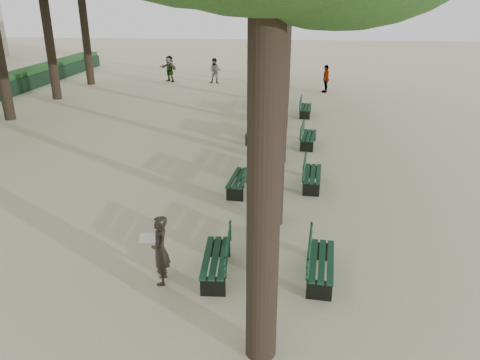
# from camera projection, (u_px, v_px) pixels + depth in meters

# --- Properties ---
(ground) EXTENTS (120.00, 120.00, 0.00)m
(ground) POSITION_uv_depth(u_px,v_px,m) (197.00, 281.00, 10.07)
(ground) COLOR beige
(ground) RESTS_ON ground
(bench_left_0) EXTENTS (0.69, 1.83, 0.92)m
(bench_left_0) POSITION_uv_depth(u_px,v_px,m) (216.00, 264.00, 10.21)
(bench_left_0) COLOR black
(bench_left_0) RESTS_ON ground
(bench_left_1) EXTENTS (0.73, 1.84, 0.92)m
(bench_left_1) POSITION_uv_depth(u_px,v_px,m) (240.00, 183.00, 14.64)
(bench_left_1) COLOR black
(bench_left_1) RESTS_ON ground
(bench_left_2) EXTENTS (0.65, 1.82, 0.92)m
(bench_left_2) POSITION_uv_depth(u_px,v_px,m) (254.00, 134.00, 19.77)
(bench_left_2) COLOR black
(bench_left_2) RESTS_ON ground
(bench_left_3) EXTENTS (0.68, 1.83, 0.92)m
(bench_left_3) POSITION_uv_depth(u_px,v_px,m) (261.00, 110.00, 24.02)
(bench_left_3) COLOR black
(bench_left_3) RESTS_ON ground
(bench_right_0) EXTENTS (0.72, 1.84, 0.92)m
(bench_right_0) POSITION_uv_depth(u_px,v_px,m) (321.00, 268.00, 10.08)
(bench_right_0) COLOR black
(bench_right_0) RESTS_ON ground
(bench_right_1) EXTENTS (0.69, 1.84, 0.92)m
(bench_right_1) POSITION_uv_depth(u_px,v_px,m) (312.00, 179.00, 14.98)
(bench_right_1) COLOR black
(bench_right_1) RESTS_ON ground
(bench_right_2) EXTENTS (0.75, 1.85, 0.92)m
(bench_right_2) POSITION_uv_depth(u_px,v_px,m) (308.00, 140.00, 19.05)
(bench_right_2) COLOR black
(bench_right_2) RESTS_ON ground
(bench_right_3) EXTENTS (0.69, 1.83, 0.92)m
(bench_right_3) POSITION_uv_depth(u_px,v_px,m) (305.00, 110.00, 23.90)
(bench_right_3) COLOR black
(bench_right_3) RESTS_ON ground
(man_with_map) EXTENTS (0.63, 0.66, 1.55)m
(man_with_map) POSITION_uv_depth(u_px,v_px,m) (160.00, 250.00, 9.78)
(man_with_map) COLOR black
(man_with_map) RESTS_ON ground
(pedestrian_a) EXTENTS (0.86, 0.41, 1.72)m
(pedestrian_a) POSITION_uv_depth(u_px,v_px,m) (215.00, 71.00, 32.56)
(pedestrian_a) COLOR #262628
(pedestrian_a) RESTS_ON ground
(pedestrian_e) EXTENTS (1.59, 1.25, 1.82)m
(pedestrian_e) POSITION_uv_depth(u_px,v_px,m) (170.00, 69.00, 33.22)
(pedestrian_e) COLOR #262628
(pedestrian_e) RESTS_ON ground
(pedestrian_d) EXTENTS (0.94, 0.75, 1.79)m
(pedestrian_d) POSITION_uv_depth(u_px,v_px,m) (284.00, 66.00, 34.70)
(pedestrian_d) COLOR #262628
(pedestrian_d) RESTS_ON ground
(pedestrian_c) EXTENTS (0.61, 1.07, 1.73)m
(pedestrian_c) POSITION_uv_depth(u_px,v_px,m) (326.00, 79.00, 29.48)
(pedestrian_c) COLOR #262628
(pedestrian_c) RESTS_ON ground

